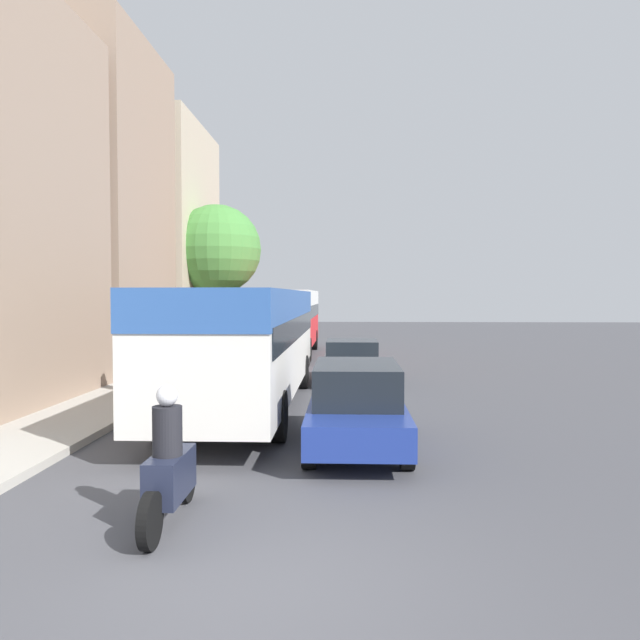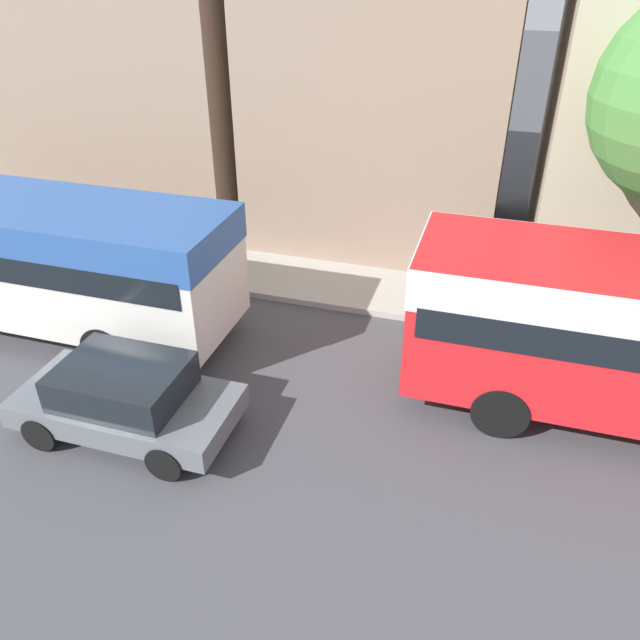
{
  "view_description": "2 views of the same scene",
  "coord_description": "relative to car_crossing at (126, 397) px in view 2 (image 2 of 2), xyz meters",
  "views": [
    {
      "loc": [
        0.86,
        -5.82,
        2.81
      ],
      "look_at": [
        -0.11,
        17.72,
        1.88
      ],
      "focal_mm": 35.0,
      "sensor_mm": 36.0,
      "label": 1
    },
    {
      "loc": [
        8.2,
        19.99,
        7.5
      ],
      "look_at": [
        -1.91,
        16.91,
        1.02
      ],
      "focal_mm": 35.0,
      "sensor_mm": 36.0,
      "label": 2
    }
  ],
  "objects": [
    {
      "name": "building_midblock",
      "position": [
        -10.0,
        -5.16,
        4.37
      ],
      "size": [
        5.48,
        7.13,
        10.18
      ],
      "color": "gray",
      "rests_on": "ground_plane"
    },
    {
      "name": "building_far_terrace",
      "position": [
        -10.26,
        2.31,
        5.22
      ],
      "size": [
        6.0,
        6.55,
        11.89
      ],
      "color": "gray",
      "rests_on": "ground_plane"
    },
    {
      "name": "car_crossing",
      "position": [
        0.0,
        0.0,
        0.0
      ],
      "size": [
        1.92,
        3.82,
        1.37
      ],
      "color": "slate",
      "rests_on": "ground_plane"
    },
    {
      "name": "pedestrian_near_curb",
      "position": [
        -6.02,
        -3.32,
        0.23
      ],
      "size": [
        0.38,
        0.38,
        1.59
      ],
      "color": "#232838",
      "rests_on": "sidewalk"
    }
  ]
}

